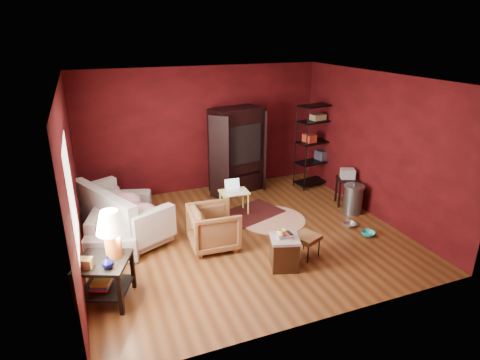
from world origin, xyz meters
The scene contains 18 objects.
room centered at (-0.04, -0.01, 1.40)m, with size 5.54×5.04×2.84m.
sofa centered at (-2.07, 0.84, 0.43)m, with size 2.19×0.64×0.86m, color gray.
armchair centered at (-0.64, -0.21, 0.40)m, with size 0.79×0.74×0.81m, color black.
pet_bowl_steel centered at (2.01, -0.44, 0.13)m, with size 0.26×0.06×0.26m, color silver.
pet_bowl_turquoise centered at (2.09, -0.87, 0.12)m, with size 0.25×0.08×0.25m, color #25AEAE.
vase centered at (-2.41, -1.26, 0.71)m, with size 0.16×0.17×0.16m, color #0C0D40.
mug centered at (0.11, -1.25, 0.65)m, with size 0.12×0.10×0.12m, color #EFD975.
side_table centered at (-2.39, -1.03, 0.79)m, with size 0.87×0.87×1.31m.
sofa_cushions centered at (-2.07, 0.79, 0.42)m, with size 1.59×2.21×0.86m.
hamper centered at (0.19, -1.22, 0.27)m, with size 0.54×0.54×0.61m.
footstool centered at (0.68, -1.06, 0.34)m, with size 0.50×0.50×0.39m.
rug_round centered at (0.75, 0.36, 0.01)m, with size 1.41×1.41×0.01m.
rug_oriental centered at (0.45, 0.77, 0.02)m, with size 1.45×1.19×0.01m.
laptop_desk centered at (0.15, 0.91, 0.43)m, with size 0.59×0.47×0.70m.
tv_armoire centered at (0.65, 2.05, 1.00)m, with size 1.48×1.00×1.92m.
wire_shelving centered at (2.51, 1.70, 1.07)m, with size 1.01×0.56×1.95m.
small_stand centered at (2.53, 0.47, 0.59)m, with size 0.52×0.52×0.80m.
trash_can centered at (2.41, 0.06, 0.30)m, with size 0.54×0.54×0.64m.
Camera 1 is at (-2.45, -6.05, 3.55)m, focal length 30.00 mm.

